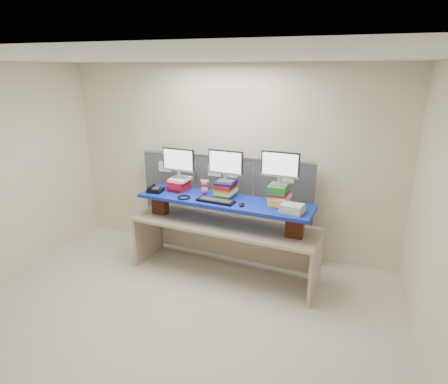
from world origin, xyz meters
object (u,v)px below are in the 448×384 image
(monitor_right, at_px, (280,166))
(keyboard, at_px, (216,201))
(monitor_left, at_px, (179,161))
(monitor_center, at_px, (226,164))
(desk, at_px, (224,233))
(desk_phone, at_px, (155,190))
(blue_board, at_px, (224,201))

(monitor_right, relative_size, keyboard, 0.94)
(monitor_left, height_order, monitor_center, monitor_center)
(monitor_left, bearing_deg, desk, -9.18)
(keyboard, bearing_deg, desk_phone, 179.04)
(monitor_center, bearing_deg, blue_board, -76.07)
(blue_board, distance_m, keyboard, 0.15)
(keyboard, bearing_deg, monitor_right, 19.46)
(blue_board, height_order, desk_phone, desk_phone)
(monitor_left, relative_size, monitor_center, 1.00)
(desk, relative_size, monitor_center, 5.37)
(desk, height_order, blue_board, blue_board)
(monitor_center, xyz_separation_m, monitor_right, (0.72, -0.07, 0.05))
(blue_board, xyz_separation_m, keyboard, (-0.07, -0.13, 0.04))
(monitor_center, bearing_deg, desk, -76.07)
(monitor_center, distance_m, desk_phone, 1.07)
(monitor_left, height_order, monitor_right, monitor_right)
(monitor_center, xyz_separation_m, keyboard, (-0.05, -0.25, -0.43))
(desk, distance_m, monitor_center, 0.94)
(desk, bearing_deg, keyboard, -113.53)
(monitor_left, relative_size, monitor_right, 1.00)
(monitor_left, distance_m, desk_phone, 0.51)
(keyboard, bearing_deg, desk, 67.52)
(keyboard, bearing_deg, monitor_center, 84.66)
(desk_phone, bearing_deg, keyboard, -12.44)
(blue_board, distance_m, monitor_left, 0.86)
(monitor_right, xyz_separation_m, desk_phone, (-1.70, -0.05, -0.46))
(monitor_right, bearing_deg, desk_phone, -172.68)
(monitor_right, bearing_deg, desk, -170.32)
(monitor_center, height_order, monitor_right, monitor_right)
(desk_phone, bearing_deg, monitor_center, 2.22)
(monitor_left, bearing_deg, monitor_center, -0.00)
(blue_board, relative_size, monitor_center, 4.85)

